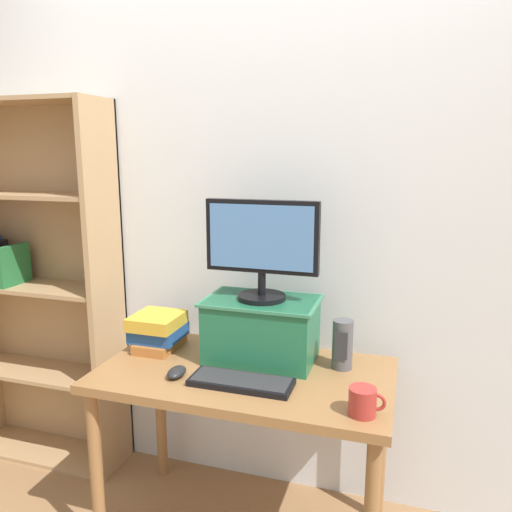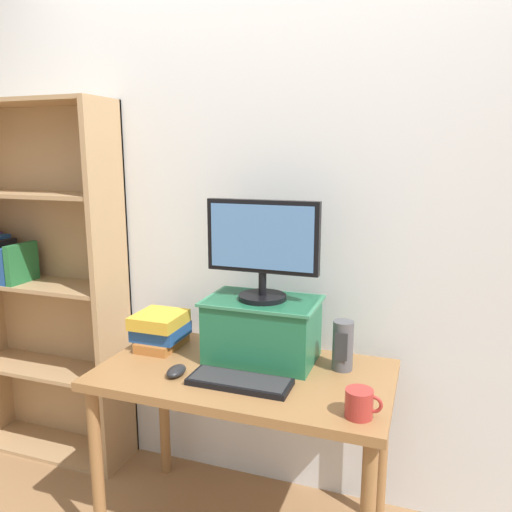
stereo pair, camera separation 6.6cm
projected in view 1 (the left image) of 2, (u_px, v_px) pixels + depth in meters
The scene contains 10 objects.
back_wall at pixel (274, 216), 2.24m from camera, with size 7.00×0.08×2.60m.
desk at pixel (245, 393), 1.98m from camera, with size 1.15×0.63×0.74m.
bookshelf_unit at pixel (33, 283), 2.53m from camera, with size 0.87×0.28×1.83m.
riser_box at pixel (262, 328), 2.05m from camera, with size 0.46×0.30×0.26m.
computer_monitor at pixel (262, 245), 1.98m from camera, with size 0.46×0.19×0.40m.
keyboard at pixel (241, 382), 1.84m from camera, with size 0.38×0.14×0.02m.
computer_mouse at pixel (177, 372), 1.91m from camera, with size 0.06×0.10×0.04m.
book_stack at pixel (158, 331), 2.18m from camera, with size 0.20×0.23×0.15m.
coffee_mug at pixel (363, 402), 1.62m from camera, with size 0.12×0.09×0.09m.
desk_speaker at pixel (342, 344), 1.97m from camera, with size 0.08×0.09×0.20m.
Camera 1 is at (0.59, -1.74, 1.58)m, focal length 35.00 mm.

